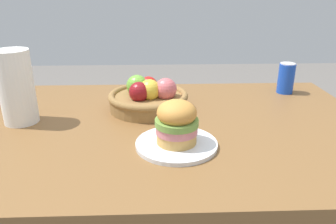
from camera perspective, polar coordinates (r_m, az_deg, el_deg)
The scene contains 6 objects.
dining_table at distance 1.12m, azimuth -0.78°, elevation -6.81°, with size 1.40×0.90×0.75m.
plate at distance 0.93m, azimuth 1.49°, elevation -5.62°, with size 0.23×0.23×0.01m, color white.
sandwich at distance 0.90m, azimuth 1.53°, elevation -1.79°, with size 0.12×0.12×0.12m.
soda_can at distance 1.45m, azimuth 19.93°, elevation 5.58°, with size 0.07×0.07×0.13m.
fruit_basket at distance 1.19m, azimuth -3.45°, elevation 2.63°, with size 0.29×0.29×0.12m.
paper_towel_roll at distance 1.15m, azimuth -24.97°, elevation 3.94°, with size 0.11×0.11×0.24m, color white.
Camera 1 is at (-0.02, -0.98, 1.18)m, focal length 34.90 mm.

